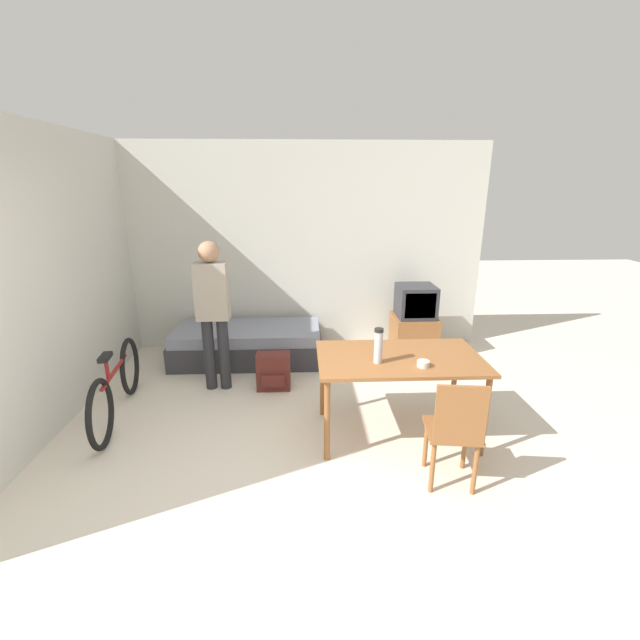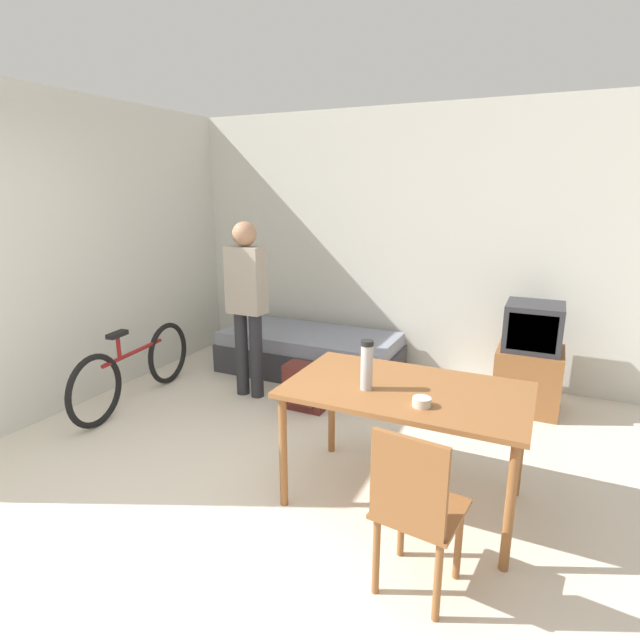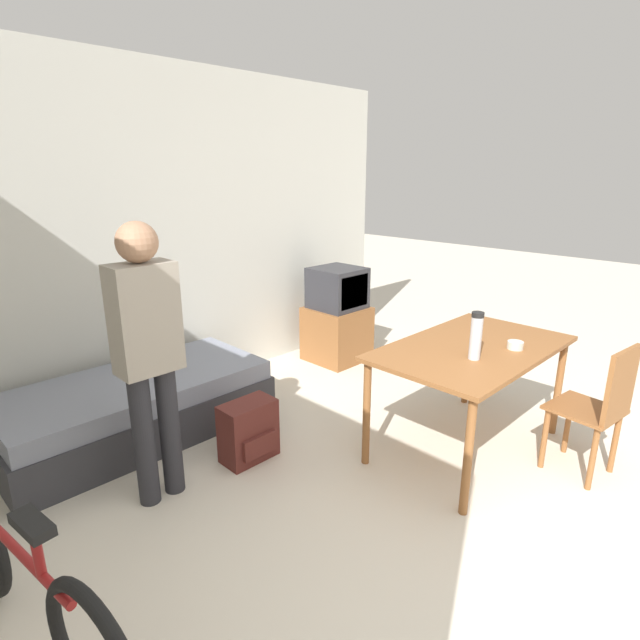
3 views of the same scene
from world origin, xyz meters
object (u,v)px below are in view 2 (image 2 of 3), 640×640
backpack (306,387)px  bicycle (135,369)px  thermos_flask (367,363)px  dining_table (406,400)px  daybed (310,353)px  tv (530,360)px  wooden_chair (414,507)px  mate_bowl (422,402)px  person_standing (247,298)px

backpack → bicycle: bearing=-160.1°
bicycle → backpack: (1.47, 0.53, -0.12)m
bicycle → thermos_flask: thermos_flask is taller
dining_table → backpack: (-1.16, 0.95, -0.47)m
thermos_flask → backpack: size_ratio=0.74×
daybed → tv: 2.16m
dining_table → wooden_chair: bearing=-70.9°
daybed → dining_table: bearing=-49.4°
backpack → wooden_chair: bearing=-50.0°
thermos_flask → mate_bowl: bearing=-15.6°
wooden_chair → person_standing: 2.71m
person_standing → thermos_flask: (1.56, -1.12, -0.03)m
tv → dining_table: 1.93m
dining_table → backpack: dining_table is taller
thermos_flask → daybed: bearing=124.7°
tv → bicycle: tv is taller
mate_bowl → backpack: size_ratio=0.25×
wooden_chair → person_standing: size_ratio=0.54×
daybed → person_standing: 1.10m
wooden_chair → bicycle: wooden_chair is taller
wooden_chair → daybed: bearing=125.3°
tv → backpack: (-1.77, -0.86, -0.24)m
thermos_flask → wooden_chair: bearing=-52.9°
thermos_flask → tv: bearing=66.9°
mate_bowl → thermos_flask: bearing=164.4°
daybed → backpack: daybed is taller
thermos_flask → mate_bowl: size_ratio=2.95×
tv → person_standing: 2.57m
wooden_chair → dining_table: bearing=109.1°
person_standing → backpack: 0.97m
person_standing → tv: bearing=18.8°
person_standing → dining_table: bearing=-29.3°
daybed → wooden_chair: (1.79, -2.53, 0.27)m
tv → bicycle: bearing=-156.8°
wooden_chair → mate_bowl: bearing=102.1°
wooden_chair → bicycle: size_ratio=0.54×
bicycle → mate_bowl: mate_bowl is taller
bicycle → mate_bowl: bearing=-13.0°
bicycle → thermos_flask: 2.55m
person_standing → backpack: bearing=-4.3°
tv → bicycle: 3.53m
thermos_flask → mate_bowl: (0.36, -0.10, -0.14)m
daybed → dining_table: (1.53, -1.79, 0.46)m
person_standing → mate_bowl: bearing=-32.4°
daybed → person_standing: bearing=-106.9°
tv → person_standing: bearing=-161.2°
wooden_chair → backpack: bearing=130.0°
daybed → dining_table: 2.40m
dining_table → backpack: bearing=140.7°
bicycle → mate_bowl: 2.88m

